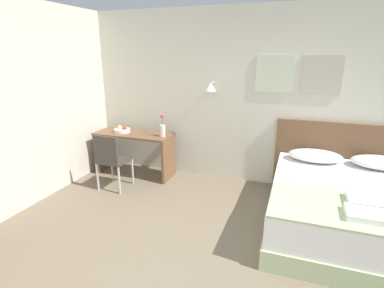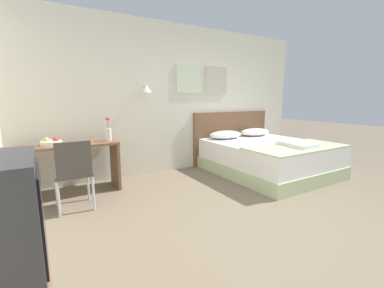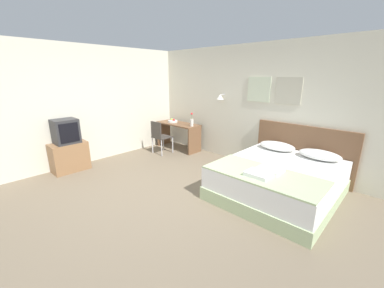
{
  "view_description": "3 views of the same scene",
  "coord_description": "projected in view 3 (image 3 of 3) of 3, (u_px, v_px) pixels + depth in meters",
  "views": [
    {
      "loc": [
        0.72,
        -1.99,
        2.0
      ],
      "look_at": [
        -0.56,
        1.57,
        0.83
      ],
      "focal_mm": 28.0,
      "sensor_mm": 36.0,
      "label": 1
    },
    {
      "loc": [
        -2.11,
        -1.72,
        1.34
      ],
      "look_at": [
        -0.14,
        1.58,
        0.66
      ],
      "focal_mm": 24.0,
      "sensor_mm": 36.0,
      "label": 2
    },
    {
      "loc": [
        2.84,
        -2.2,
        2.0
      ],
      "look_at": [
        -0.24,
        1.07,
        0.68
      ],
      "focal_mm": 22.0,
      "sensor_mm": 36.0,
      "label": 3
    }
  ],
  "objects": [
    {
      "name": "ground_plane",
      "position": [
        159.0,
        198.0,
        3.97
      ],
      "size": [
        24.0,
        24.0,
        0.0
      ],
      "primitive_type": "plane",
      "color": "#756651"
    },
    {
      "name": "wall_back",
      "position": [
        245.0,
        105.0,
        5.38
      ],
      "size": [
        5.94,
        0.31,
        2.65
      ],
      "color": "beige",
      "rests_on": "ground_plane"
    },
    {
      "name": "wall_left",
      "position": [
        73.0,
        107.0,
        5.14
      ],
      "size": [
        0.06,
        5.54,
        2.65
      ],
      "color": "beige",
      "rests_on": "ground_plane"
    },
    {
      "name": "bed",
      "position": [
        278.0,
        180.0,
        3.99
      ],
      "size": [
        1.76,
        2.02,
        0.56
      ],
      "color": "#B2C693",
      "rests_on": "ground_plane"
    },
    {
      "name": "headboard",
      "position": [
        302.0,
        152.0,
        4.65
      ],
      "size": [
        1.88,
        0.06,
        1.06
      ],
      "color": "brown",
      "rests_on": "ground_plane"
    },
    {
      "name": "pillow_left",
      "position": [
        277.0,
        146.0,
        4.67
      ],
      "size": [
        0.7,
        0.42,
        0.15
      ],
      "color": "white",
      "rests_on": "bed"
    },
    {
      "name": "pillow_right",
      "position": [
        320.0,
        155.0,
        4.16
      ],
      "size": [
        0.7,
        0.42,
        0.15
      ],
      "color": "white",
      "rests_on": "bed"
    },
    {
      "name": "throw_blanket",
      "position": [
        263.0,
        174.0,
        3.5
      ],
      "size": [
        1.71,
        0.81,
        0.02
      ],
      "color": "#B2C693",
      "rests_on": "bed"
    },
    {
      "name": "folded_towel_near_foot",
      "position": [
        270.0,
        170.0,
        3.56
      ],
      "size": [
        0.35,
        0.32,
        0.06
      ],
      "color": "white",
      "rests_on": "throw_blanket"
    },
    {
      "name": "folded_towel_mid_bed",
      "position": [
        258.0,
        174.0,
        3.4
      ],
      "size": [
        0.35,
        0.27,
        0.06
      ],
      "color": "white",
      "rests_on": "throw_blanket"
    },
    {
      "name": "desk",
      "position": [
        178.0,
        131.0,
        6.51
      ],
      "size": [
        1.28,
        0.52,
        0.72
      ],
      "color": "brown",
      "rests_on": "ground_plane"
    },
    {
      "name": "desk_chair",
      "position": [
        159.0,
        135.0,
        6.07
      ],
      "size": [
        0.42,
        0.42,
        0.86
      ],
      "color": "#3D3833",
      "rests_on": "ground_plane"
    },
    {
      "name": "fruit_bowl",
      "position": [
        173.0,
        121.0,
        6.57
      ],
      "size": [
        0.27,
        0.27,
        0.11
      ],
      "color": "silver",
      "rests_on": "desk"
    },
    {
      "name": "flower_vase",
      "position": [
        192.0,
        122.0,
        6.04
      ],
      "size": [
        0.09,
        0.09,
        0.35
      ],
      "color": "silver",
      "rests_on": "desk"
    },
    {
      "name": "tv_stand",
      "position": [
        70.0,
        157.0,
        5.05
      ],
      "size": [
        0.42,
        0.71,
        0.62
      ],
      "color": "#8E6642",
      "rests_on": "ground_plane"
    },
    {
      "name": "television",
      "position": [
        66.0,
        131.0,
        4.89
      ],
      "size": [
        0.41,
        0.46,
        0.51
      ],
      "color": "#2D2D30",
      "rests_on": "tv_stand"
    }
  ]
}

